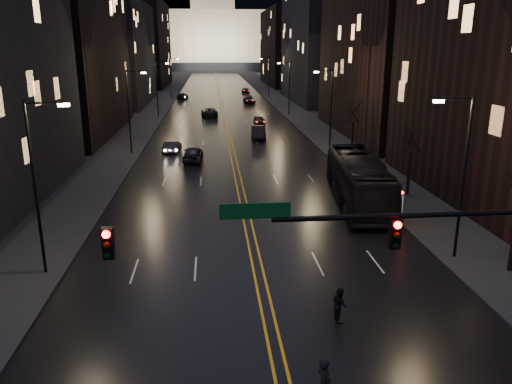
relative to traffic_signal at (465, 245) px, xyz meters
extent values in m
cube|color=black|center=(-5.91, 130.00, -5.09)|extent=(20.00, 320.00, 0.02)
cube|color=black|center=(-19.91, 130.00, -5.02)|extent=(8.00, 320.00, 0.16)
cube|color=black|center=(8.09, 130.00, -5.02)|extent=(8.00, 320.00, 0.16)
cube|color=orange|center=(-5.91, 130.00, -5.08)|extent=(0.62, 320.00, 0.01)
cube|color=black|center=(-26.91, 54.00, 8.90)|extent=(12.00, 30.00, 28.00)
cube|color=black|center=(-26.91, 92.00, 4.90)|extent=(12.00, 34.00, 20.00)
cube|color=black|center=(-26.91, 140.00, 6.90)|extent=(12.00, 40.00, 24.00)
cube|color=black|center=(15.09, 92.00, 7.90)|extent=(12.00, 34.00, 26.00)
cube|color=black|center=(15.09, 140.00, 5.90)|extent=(12.00, 40.00, 22.00)
cube|color=black|center=(-5.91, 250.00, -3.10)|extent=(90.00, 50.00, 4.00)
cube|color=#F1CE8B|center=(-5.91, 250.00, 10.90)|extent=(80.00, 36.00, 24.00)
cylinder|color=black|center=(-0.41, 0.00, 1.10)|extent=(12.00, 0.18, 0.18)
cube|color=black|center=(-11.41, 0.00, 0.50)|extent=(0.35, 0.30, 1.00)
cube|color=black|center=(-2.41, 0.00, 0.50)|extent=(0.35, 0.30, 1.00)
sphere|color=#FF0705|center=(-11.41, -0.18, 0.85)|extent=(0.24, 0.24, 0.24)
sphere|color=#FF0705|center=(-2.41, -0.18, 0.85)|extent=(0.24, 0.24, 0.24)
cube|color=#053F14|center=(-6.91, 0.00, 1.40)|extent=(2.20, 0.06, 0.50)
cylinder|color=black|center=(5.09, 10.00, -0.60)|extent=(0.16, 0.16, 9.00)
cylinder|color=black|center=(4.19, 10.00, 3.70)|extent=(1.80, 0.10, 0.10)
cube|color=#FFD799|center=(3.29, 10.00, 3.60)|extent=(0.50, 0.25, 0.15)
cylinder|color=black|center=(-16.91, 10.00, -0.60)|extent=(0.16, 0.16, 9.00)
cylinder|color=black|center=(-16.01, 10.00, 3.70)|extent=(1.80, 0.10, 0.10)
cube|color=#FFD799|center=(-15.11, 10.00, 3.60)|extent=(0.50, 0.25, 0.15)
cylinder|color=black|center=(5.09, 40.00, -0.60)|extent=(0.16, 0.16, 9.00)
cylinder|color=black|center=(4.19, 40.00, 3.70)|extent=(1.80, 0.10, 0.10)
cube|color=#FFD799|center=(3.29, 40.00, 3.60)|extent=(0.50, 0.25, 0.15)
cylinder|color=black|center=(-16.91, 40.00, -0.60)|extent=(0.16, 0.16, 9.00)
cylinder|color=black|center=(-16.01, 40.00, 3.70)|extent=(1.80, 0.10, 0.10)
cube|color=#FFD799|center=(-15.11, 40.00, 3.60)|extent=(0.50, 0.25, 0.15)
cylinder|color=black|center=(5.09, 70.00, -0.60)|extent=(0.16, 0.16, 9.00)
cylinder|color=black|center=(4.19, 70.00, 3.70)|extent=(1.80, 0.10, 0.10)
cube|color=#FFD799|center=(3.29, 70.00, 3.60)|extent=(0.50, 0.25, 0.15)
cylinder|color=black|center=(-16.91, 70.00, -0.60)|extent=(0.16, 0.16, 9.00)
cylinder|color=black|center=(-16.01, 70.00, 3.70)|extent=(1.80, 0.10, 0.10)
cube|color=#FFD799|center=(-15.11, 70.00, 3.60)|extent=(0.50, 0.25, 0.15)
cylinder|color=black|center=(5.09, 100.00, -0.60)|extent=(0.16, 0.16, 9.00)
cylinder|color=black|center=(4.19, 100.00, 3.70)|extent=(1.80, 0.10, 0.10)
cube|color=#FFD799|center=(3.29, 100.00, 3.60)|extent=(0.50, 0.25, 0.15)
cylinder|color=black|center=(-16.91, 100.00, -0.60)|extent=(0.16, 0.16, 9.00)
cylinder|color=black|center=(-16.01, 100.00, 3.70)|extent=(1.80, 0.10, 0.10)
cube|color=#FFD799|center=(-15.11, 100.00, 3.60)|extent=(0.50, 0.25, 0.15)
cylinder|color=black|center=(7.09, 22.00, -3.35)|extent=(0.24, 0.24, 3.50)
cylinder|color=black|center=(7.09, 38.00, -3.35)|extent=(0.24, 0.24, 3.50)
imported|color=black|center=(2.59, 20.38, -3.29)|extent=(4.39, 13.24, 3.62)
imported|color=black|center=(-10.11, 36.01, -4.29)|extent=(2.15, 4.87, 1.63)
imported|color=black|center=(-12.55, 40.51, -4.43)|extent=(1.96, 4.24, 1.35)
imported|color=black|center=(-8.41, 69.77, -4.32)|extent=(2.88, 5.76, 1.57)
imported|color=black|center=(-14.41, 99.30, -4.38)|extent=(2.58, 5.17, 1.44)
imported|color=black|center=(-2.21, 48.29, -4.28)|extent=(1.98, 5.06, 1.64)
imported|color=black|center=(-0.98, 59.95, -4.39)|extent=(1.79, 4.22, 1.42)
imported|color=black|center=(-0.19, 89.81, -4.37)|extent=(2.43, 5.20, 1.47)
imported|color=black|center=(0.80, 113.92, -4.48)|extent=(2.37, 4.64, 1.25)
imported|color=black|center=(-2.90, 4.21, -4.33)|extent=(0.49, 0.79, 1.54)
camera|label=1|loc=(-8.19, -14.48, 6.25)|focal=35.00mm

